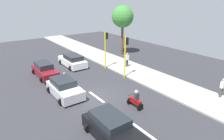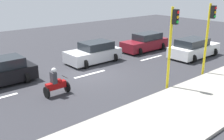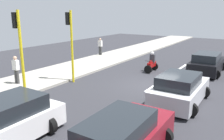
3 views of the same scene
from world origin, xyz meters
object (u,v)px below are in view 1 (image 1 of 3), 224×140
pedestrian_near_signal (127,59)px  motorcycle (135,100)px  traffic_light_corner (126,52)px  pedestrian_by_tree (222,87)px  car_white (73,61)px  car_silver (65,88)px  car_black (112,128)px  street_tree_center (123,17)px  car_maroon (45,70)px  traffic_light_midblock (106,45)px

pedestrian_near_signal → motorcycle: bearing=-126.1°
traffic_light_corner → pedestrian_by_tree: bearing=-66.3°
car_white → motorcycle: 12.09m
car_white → motorcycle: motorcycle is taller
car_silver → pedestrian_by_tree: size_ratio=2.42×
pedestrian_near_signal → traffic_light_corner: size_ratio=0.38×
motorcycle → pedestrian_by_tree: bearing=-24.6°
motorcycle → traffic_light_corner: (3.28, 5.20, 2.29)m
car_white → traffic_light_corner: bearing=-67.0°
car_black → motorcycle: bearing=27.2°
car_black → car_white: (3.95, 13.93, 0.00)m
car_white → street_tree_center: size_ratio=0.63×
car_maroon → traffic_light_midblock: traffic_light_midblock is taller
car_maroon → pedestrian_by_tree: pedestrian_by_tree is taller
traffic_light_midblock → car_black: bearing=-122.7°
pedestrian_near_signal → traffic_light_corner: (-2.28, -2.42, 1.87)m
car_silver → car_maroon: (0.07, 5.54, -0.00)m
motorcycle → pedestrian_near_signal: bearing=53.9°
street_tree_center → car_silver: bearing=-148.4°
car_maroon → car_white: 4.19m
car_silver → car_black: (0.07, -6.99, 0.00)m
car_silver → car_maroon: size_ratio=0.93×
car_maroon → traffic_light_corner: traffic_light_corner is taller
car_maroon → car_black: (0.00, -12.54, 0.00)m
pedestrian_near_signal → traffic_light_corner: bearing=-133.3°
car_black → car_white: same height
car_black → pedestrian_by_tree: size_ratio=2.58×
traffic_light_corner → traffic_light_midblock: (0.00, 3.67, 0.00)m
car_maroon → traffic_light_midblock: 7.45m
pedestrian_near_signal → car_black: bearing=-134.0°
traffic_light_midblock → street_tree_center: street_tree_center is taller
street_tree_center → car_maroon: bearing=-169.8°
car_black → car_white: size_ratio=0.96×
car_black → traffic_light_midblock: size_ratio=0.97×
pedestrian_by_tree → traffic_light_midblock: 12.74m
motorcycle → pedestrian_by_tree: size_ratio=0.91×
pedestrian_by_tree → traffic_light_corner: traffic_light_corner is taller
motorcycle → street_tree_center: 16.55m
motorcycle → pedestrian_by_tree: (6.96, -3.18, 0.42)m
car_silver → car_white: (4.02, 6.94, 0.00)m
car_maroon → car_black: size_ratio=1.01×
car_silver → car_white: size_ratio=0.90×
pedestrian_by_tree → traffic_light_midblock: size_ratio=0.38×
traffic_light_corner → motorcycle: bearing=-122.3°
motorcycle → car_white: bearing=88.3°
pedestrian_near_signal → car_silver: bearing=-165.0°
pedestrian_near_signal → traffic_light_midblock: (-2.28, 1.25, 1.87)m
car_white → traffic_light_midblock: traffic_light_midblock is taller
car_white → motorcycle: (-0.37, -12.08, -0.07)m
car_silver → traffic_light_corner: bearing=0.4°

